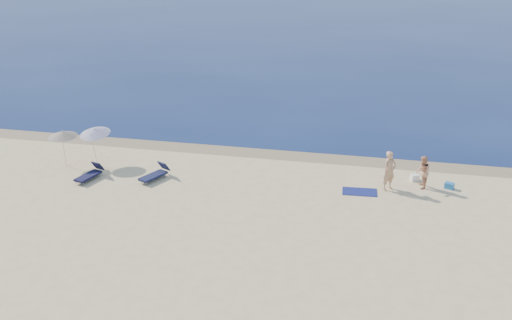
# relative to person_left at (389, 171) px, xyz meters

# --- Properties ---
(wet_sand_strip) EXTENTS (240.00, 1.60, 0.00)m
(wet_sand_strip) POSITION_rel_person_left_xyz_m (-4.59, 3.38, -0.98)
(wet_sand_strip) COLOR #847254
(wet_sand_strip) RESTS_ON ground
(person_left) EXTENTS (0.84, 0.84, 1.96)m
(person_left) POSITION_rel_person_left_xyz_m (0.00, 0.00, 0.00)
(person_left) COLOR tan
(person_left) RESTS_ON ground
(person_right) EXTENTS (0.68, 0.84, 1.63)m
(person_right) POSITION_rel_person_left_xyz_m (1.58, 0.53, -0.17)
(person_right) COLOR tan
(person_right) RESTS_ON ground
(beach_towel) EXTENTS (1.70, 1.01, 0.03)m
(beach_towel) POSITION_rel_person_left_xyz_m (-1.32, -0.58, -0.97)
(beach_towel) COLOR #101753
(beach_towel) RESTS_ON ground
(white_bag) EXTENTS (0.46, 0.43, 0.31)m
(white_bag) POSITION_rel_person_left_xyz_m (1.28, 1.35, -0.83)
(white_bag) COLOR white
(white_bag) RESTS_ON ground
(blue_cooler) EXTENTS (0.50, 0.44, 0.30)m
(blue_cooler) POSITION_rel_person_left_xyz_m (2.91, 0.71, -0.83)
(blue_cooler) COLOR #2170B6
(blue_cooler) RESTS_ON ground
(umbrella_near) EXTENTS (2.06, 2.08, 2.10)m
(umbrella_near) POSITION_rel_person_left_xyz_m (-15.14, 0.20, 0.81)
(umbrella_near) COLOR silver
(umbrella_near) RESTS_ON ground
(umbrella_far) EXTENTS (1.78, 1.79, 2.00)m
(umbrella_far) POSITION_rel_person_left_xyz_m (-16.63, -0.43, 0.78)
(umbrella_far) COLOR silver
(umbrella_far) RESTS_ON ground
(lounger_left) EXTENTS (1.01, 1.76, 0.74)m
(lounger_left) POSITION_rel_person_left_xyz_m (-14.64, -1.80, -0.71)
(lounger_left) COLOR #121333
(lounger_left) RESTS_ON ground
(lounger_right) EXTENTS (1.27, 1.79, 0.76)m
(lounger_right) POSITION_rel_person_left_xyz_m (-11.45, -1.15, -0.70)
(lounger_right) COLOR #151A3B
(lounger_right) RESTS_ON ground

